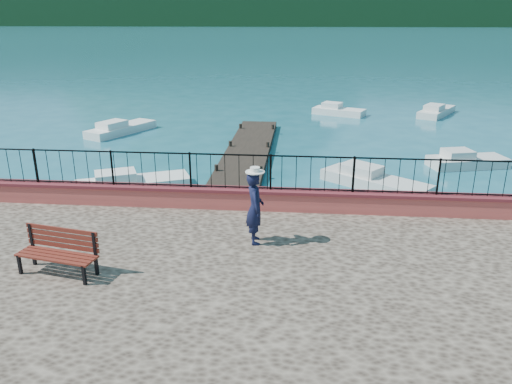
% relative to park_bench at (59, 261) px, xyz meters
% --- Properties ---
extents(ground, '(2000.00, 2000.00, 0.00)m').
position_rel_park_bench_xyz_m(ground, '(4.40, 0.31, -1.49)').
color(ground, '#19596B').
rests_on(ground, ground).
extents(parapet, '(28.00, 0.46, 0.58)m').
position_rel_park_bench_xyz_m(parapet, '(4.40, 4.01, 0.00)').
color(parapet, '#CC514A').
rests_on(parapet, promenade).
extents(railing, '(27.00, 0.05, 0.95)m').
position_rel_park_bench_xyz_m(railing, '(4.40, 4.01, 0.77)').
color(railing, black).
rests_on(railing, parapet).
extents(dock, '(2.00, 16.00, 0.30)m').
position_rel_park_bench_xyz_m(dock, '(2.40, 12.31, -1.34)').
color(dock, '#2D231C').
rests_on(dock, ground).
extents(far_forest, '(900.00, 60.00, 18.00)m').
position_rel_park_bench_xyz_m(far_forest, '(4.40, 300.31, 7.51)').
color(far_forest, black).
rests_on(far_forest, ground).
extents(park_bench, '(1.78, 0.89, 0.94)m').
position_rel_park_bench_xyz_m(park_bench, '(0.00, 0.00, 0.00)').
color(park_bench, black).
rests_on(park_bench, promenade).
extents(person, '(0.53, 0.70, 1.72)m').
position_rel_park_bench_xyz_m(person, '(3.88, 1.89, 0.57)').
color(person, black).
rests_on(person, promenade).
extents(hat, '(0.44, 0.44, 0.12)m').
position_rel_park_bench_xyz_m(hat, '(3.88, 1.89, 1.49)').
color(hat, white).
rests_on(hat, person).
extents(boat_0, '(4.34, 2.89, 0.80)m').
position_rel_park_bench_xyz_m(boat_0, '(-1.37, 8.56, -1.09)').
color(boat_0, white).
rests_on(boat_0, ground).
extents(boat_1, '(4.14, 3.69, 0.80)m').
position_rel_park_bench_xyz_m(boat_1, '(7.76, 9.67, -1.09)').
color(boat_1, silver).
rests_on(boat_1, ground).
extents(boat_2, '(3.51, 2.04, 0.80)m').
position_rel_park_bench_xyz_m(boat_2, '(12.13, 12.87, -1.09)').
color(boat_2, silver).
rests_on(boat_2, ground).
extents(boat_3, '(3.07, 4.43, 0.80)m').
position_rel_park_bench_xyz_m(boat_3, '(-5.15, 17.85, -1.09)').
color(boat_3, white).
rests_on(boat_3, ground).
extents(boat_4, '(3.58, 2.51, 0.80)m').
position_rel_park_bench_xyz_m(boat_4, '(7.32, 24.41, -1.09)').
color(boat_4, white).
rests_on(boat_4, ground).
extents(boat_5, '(3.20, 4.20, 0.80)m').
position_rel_park_bench_xyz_m(boat_5, '(13.73, 24.92, -1.09)').
color(boat_5, silver).
rests_on(boat_5, ground).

